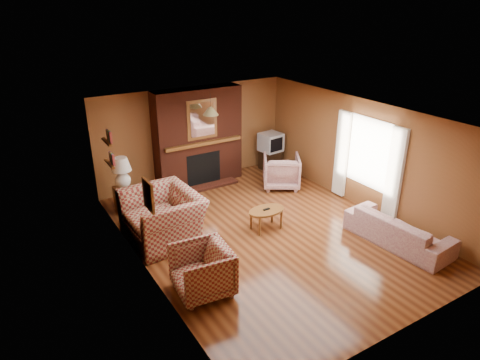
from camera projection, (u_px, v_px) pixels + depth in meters
floor at (267, 232)px, 8.60m from camera, size 6.50×6.50×0.00m
ceiling at (270, 116)px, 7.65m from camera, size 6.50×6.50×0.00m
wall_back at (194, 134)px, 10.67m from camera, size 6.50×0.00×6.50m
wall_front at (411, 260)px, 5.57m from camera, size 6.50×0.00×6.50m
wall_left at (142, 209)px, 6.92m from camera, size 0.00×6.50×6.50m
wall_right at (362, 154)px, 9.32m from camera, size 0.00×6.50×6.50m
fireplace at (198, 138)px, 10.47m from camera, size 2.20×0.82×2.40m
window_right at (367, 161)px, 9.17m from camera, size 0.10×1.85×2.00m
bookshelf at (109, 148)px, 8.26m from camera, size 0.09×0.55×0.71m
botanical_print at (148, 195)px, 6.57m from camera, size 0.05×0.40×0.50m
pendant_light at (211, 111)px, 9.61m from camera, size 0.36×0.36×0.48m
plaid_loveseat at (163, 217)px, 8.19m from camera, size 1.35×1.53×0.96m
plaid_armchair at (202, 271)px, 6.71m from camera, size 0.96×0.94×0.80m
floral_sofa at (398, 230)px, 8.11m from camera, size 0.96×2.08×0.59m
floral_armchair at (281, 171)px, 10.54m from camera, size 1.21×1.22×0.81m
coffee_table at (266, 212)px, 8.60m from camera, size 0.78×0.49×0.45m
side_table at (125, 199)px, 9.40m from camera, size 0.41×0.41×0.55m
table_lamp at (122, 171)px, 9.14m from camera, size 0.42×0.42×0.69m
tv_stand at (270, 160)px, 11.67m from camera, size 0.49×0.44×0.53m
crt_tv at (271, 142)px, 11.47m from camera, size 0.59×0.59×0.49m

